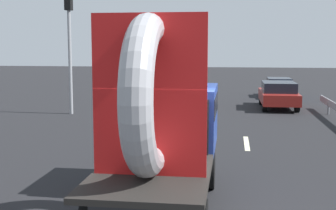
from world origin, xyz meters
The scene contains 7 objects.
ground_plane centered at (0.00, 0.00, 0.00)m, with size 120.00×120.00×0.00m, color black.
flatbed_truck centered at (-0.20, 0.42, 1.68)m, with size 2.02×5.16×3.72m.
distant_sedan centered at (3.51, 15.35, 0.73)m, with size 1.78×4.16×1.36m.
traffic_light centered at (-6.32, 12.01, 3.72)m, with size 0.42×0.36×5.70m.
lane_dash_left_far centered at (-2.06, 5.83, 0.00)m, with size 2.65×0.16×0.01m, color beige.
lane_dash_right_far centered at (1.65, 6.47, 0.00)m, with size 2.24×0.16×0.01m, color beige.
oncoming_car centered at (4.06, 20.69, 0.63)m, with size 1.55×3.62×1.18m.
Camera 1 is at (1.14, -8.58, 3.20)m, focal length 49.18 mm.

